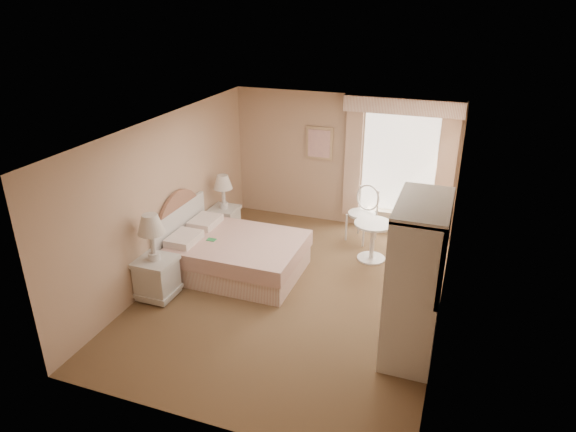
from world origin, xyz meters
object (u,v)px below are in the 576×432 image
at_px(nightstand_far, 224,214).
at_px(round_table, 373,235).
at_px(armoire, 415,292).
at_px(bed, 233,253).
at_px(cafe_chair, 364,209).
at_px(nightstand_near, 156,268).

distance_m(nightstand_far, round_table, 2.73).
bearing_deg(armoire, bed, 161.06).
height_order(cafe_chair, armoire, armoire).
relative_size(nightstand_far, armoire, 0.58).
bearing_deg(nightstand_far, round_table, 0.18).
bearing_deg(nightstand_far, bed, -58.50).
bearing_deg(round_table, cafe_chair, 112.86).
xyz_separation_m(nightstand_far, armoire, (3.65, -2.17, 0.39)).
xyz_separation_m(nightstand_near, round_table, (2.73, 2.23, -0.05)).
distance_m(nightstand_near, nightstand_far, 2.23).
distance_m(cafe_chair, armoire, 3.16).
height_order(nightstand_near, armoire, armoire).
bearing_deg(round_table, nightstand_far, -179.82).
bearing_deg(bed, armoire, -18.94).
distance_m(nightstand_near, cafe_chair, 3.82).
xyz_separation_m(nightstand_near, cafe_chair, (2.42, 2.96, 0.10)).
bearing_deg(bed, round_table, 30.17).
bearing_deg(round_table, nightstand_near, -140.70).
bearing_deg(round_table, armoire, -67.04).
relative_size(bed, round_table, 3.07).
bearing_deg(cafe_chair, armoire, -43.67).
xyz_separation_m(nightstand_far, cafe_chair, (2.42, 0.73, 0.15)).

